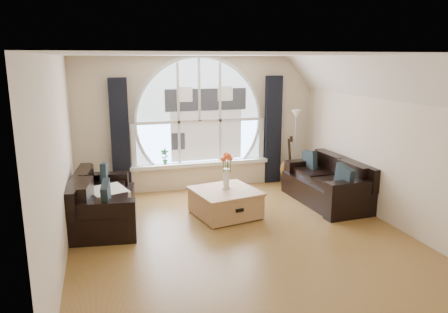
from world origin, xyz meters
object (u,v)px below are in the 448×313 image
sofa_right (327,182)px  floor_lamp (295,147)px  sofa_left (103,200)px  potted_plant (165,157)px  vase_flowers (226,166)px  coffee_chest (225,202)px  guitar (288,160)px

sofa_right → floor_lamp: size_ratio=1.17×
sofa_left → potted_plant: size_ratio=5.74×
vase_flowers → floor_lamp: floor_lamp is taller
coffee_chest → floor_lamp: bearing=24.9°
sofa_left → guitar: bearing=25.1°
floor_lamp → guitar: 0.30m
sofa_left → vase_flowers: 2.11m
coffee_chest → vase_flowers: vase_flowers is taller
potted_plant → floor_lamp: bearing=-5.9°
guitar → sofa_right: bearing=-83.4°
guitar → floor_lamp: bearing=-12.5°
guitar → potted_plant: guitar is taller
floor_lamp → coffee_chest: bearing=-143.7°
guitar → coffee_chest: bearing=-142.1°
coffee_chest → guitar: (1.85, 1.48, 0.28)m
sofa_right → potted_plant: (-2.79, 1.61, 0.31)m
vase_flowers → floor_lamp: size_ratio=0.44×
vase_flowers → sofa_left: bearing=176.4°
sofa_left → floor_lamp: floor_lamp is taller
sofa_left → floor_lamp: 4.19m
coffee_chest → guitar: bearing=27.3°
vase_flowers → guitar: (1.80, 1.38, -0.32)m
guitar → sofa_left: bearing=-162.8°
sofa_right → floor_lamp: 1.39m
sofa_left → potted_plant: bearing=57.6°
floor_lamp → vase_flowers: bearing=-144.9°
coffee_chest → guitar: size_ratio=0.96×
sofa_left → sofa_right: 4.04m
sofa_left → coffee_chest: size_ratio=1.81×
coffee_chest → potted_plant: (-0.77, 1.73, 0.46)m
coffee_chest → vase_flowers: size_ratio=1.45×
sofa_left → guitar: size_ratio=1.74×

